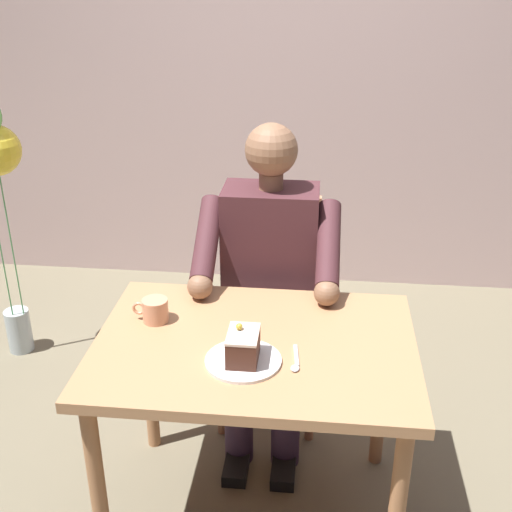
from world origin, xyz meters
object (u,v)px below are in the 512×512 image
at_px(chair, 272,297).
at_px(dessert_spoon, 296,362).
at_px(dining_table, 255,366).
at_px(cake_slice, 243,346).
at_px(seated_person, 268,284).
at_px(coffee_cup, 155,310).

relative_size(chair, dessert_spoon, 6.39).
relative_size(dining_table, cake_slice, 7.87).
bearing_deg(cake_slice, dessert_spoon, -176.45).
xyz_separation_m(cake_slice, dessert_spoon, (-0.15, -0.01, -0.05)).
bearing_deg(seated_person, dining_table, 90.00).
height_order(chair, cake_slice, chair).
relative_size(seated_person, dessert_spoon, 8.80).
height_order(dining_table, chair, chair).
distance_m(chair, cake_slice, 0.81).
bearing_deg(coffee_cup, chair, -121.36).
relative_size(chair, seated_person, 0.73).
height_order(cake_slice, dessert_spoon, cake_slice).
distance_m(dining_table, dessert_spoon, 0.19).
xyz_separation_m(cake_slice, coffee_cup, (0.32, -0.21, -0.01)).
bearing_deg(seated_person, dessert_spoon, 102.83).
bearing_deg(dessert_spoon, seated_person, -77.17).
bearing_deg(cake_slice, chair, -91.64).
xyz_separation_m(dining_table, seated_person, (-0.00, -0.48, 0.04)).
height_order(seated_person, dessert_spoon, seated_person).
bearing_deg(seated_person, chair, -90.00).
bearing_deg(seated_person, coffee_cup, 48.56).
relative_size(seated_person, cake_slice, 9.87).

